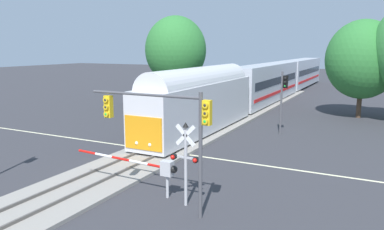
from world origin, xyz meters
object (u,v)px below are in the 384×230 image
Objects in this scene: traffic_signal_near_right at (165,120)px; commuter_train at (269,81)px; crossing_gate_near at (155,167)px; traffic_signal_far_side at (283,93)px; crossing_signal_mast at (185,155)px; oak_far_right at (363,59)px; oak_behind_train at (176,50)px.

commuter_train is at bearing 98.53° from traffic_signal_near_right.
traffic_signal_far_side reaches higher than crossing_gate_near.
crossing_signal_mast is (1.86, -0.42, 0.92)m from crossing_gate_near.
traffic_signal_far_side is at bearing -114.79° from oak_far_right.
commuter_train is 35.22m from traffic_signal_near_right.
commuter_train is 33.78m from crossing_gate_near.
crossing_gate_near is 0.56× the size of oak_behind_train.
traffic_signal_near_right is (-0.50, -0.86, 1.69)m from crossing_signal_mast.
oak_behind_train is (-14.37, 24.79, 4.36)m from crossing_signal_mast.
oak_behind_train is at bearing -173.51° from oak_far_right.
commuter_train reaches higher than crossing_gate_near.
oak_behind_train is at bearing -133.36° from commuter_train.
crossing_signal_mast is (5.72, -33.95, -0.39)m from commuter_train.
crossing_signal_mast is at bearing -101.56° from oak_far_right.
commuter_train is at bearing 108.94° from traffic_signal_far_side.
oak_far_right reaches higher than commuter_train.
oak_far_right reaches higher than crossing_signal_mast.
traffic_signal_far_side is at bearing 81.65° from crossing_gate_near.
crossing_signal_mast is at bearing -80.44° from commuter_train.
crossing_signal_mast is 16.06m from traffic_signal_far_side.
traffic_signal_far_side is 12.40m from oak_far_right.
crossing_gate_near is 2.12m from crossing_signal_mast.
oak_far_right is at bearing 6.49° from oak_behind_train.
traffic_signal_near_right reaches higher than crossing_signal_mast.
crossing_gate_near is 1.02× the size of traffic_signal_near_right.
oak_behind_train is (-19.90, -2.26, 0.86)m from oak_far_right.
oak_far_right is (5.10, 11.04, 2.41)m from traffic_signal_far_side.
commuter_train is 13.56m from oak_far_right.
oak_behind_train reaches higher than oak_far_right.
crossing_gate_near is 1.56× the size of crossing_signal_mast.
oak_behind_train is (-13.87, 25.65, 2.67)m from traffic_signal_near_right.
traffic_signal_far_side is (0.94, 16.88, -0.59)m from traffic_signal_near_right.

